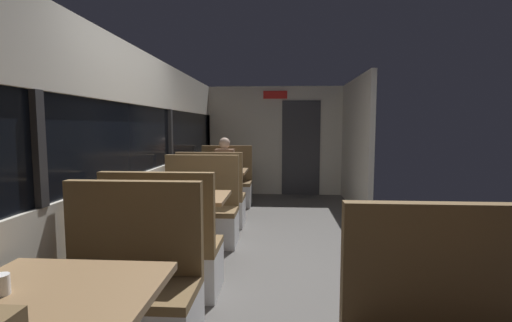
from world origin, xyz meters
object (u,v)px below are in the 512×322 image
dining_table_far_window (219,176)px  dining_table_mid_window (185,205)px  coffee_cup_secondary (1,285)px  bench_far_window_facing_entry (226,188)px  dining_table_near_window (59,309)px  seated_passenger (225,177)px  bench_mid_window_facing_entry (200,217)px  bench_mid_window_facing_end (165,257)px  coffee_cup_primary (209,168)px  bench_near_window_facing_entry (126,301)px  bench_far_window_facing_end (212,203)px

dining_table_far_window → dining_table_mid_window: bearing=-90.0°
coffee_cup_secondary → bench_far_window_facing_entry: bearing=87.7°
dining_table_mid_window → bench_far_window_facing_entry: bearing=90.0°
dining_table_near_window → dining_table_far_window: bearing=90.0°
seated_passenger → bench_mid_window_facing_entry: bearing=-90.0°
bench_mid_window_facing_end → dining_table_far_window: 2.92m
dining_table_near_window → coffee_cup_primary: (-0.15, 4.27, 0.15)m
dining_table_far_window → coffee_cup_primary: (-0.15, -0.15, 0.15)m
bench_near_window_facing_entry → seated_passenger: 4.35m
dining_table_far_window → coffee_cup_secondary: 4.50m
bench_mid_window_facing_end → bench_mid_window_facing_entry: same height
bench_mid_window_facing_entry → dining_table_far_window: (0.00, 1.51, 0.31)m
bench_mid_window_facing_end → bench_mid_window_facing_entry: size_ratio=1.00×
seated_passenger → bench_near_window_facing_entry: bearing=-90.0°
bench_near_window_facing_entry → bench_mid_window_facing_entry: (0.00, 2.21, 0.00)m
dining_table_near_window → dining_table_mid_window: size_ratio=1.00×
dining_table_near_window → bench_near_window_facing_entry: bearing=90.0°
dining_table_near_window → bench_near_window_facing_entry: (0.00, 0.70, -0.31)m
bench_mid_window_facing_entry → dining_table_far_window: bench_mid_window_facing_entry is taller
bench_mid_window_facing_end → seated_passenger: 3.54m
bench_near_window_facing_entry → bench_mid_window_facing_end: bearing=90.0°
dining_table_far_window → bench_far_window_facing_entry: bench_far_window_facing_entry is taller
bench_near_window_facing_entry → bench_mid_window_facing_end: (0.00, 0.81, 0.00)m
bench_far_window_facing_entry → dining_table_mid_window: bearing=-90.0°
dining_table_near_window → bench_mid_window_facing_entry: bench_mid_window_facing_entry is taller
bench_far_window_facing_entry → coffee_cup_primary: size_ratio=12.22×
dining_table_mid_window → bench_far_window_facing_entry: 2.92m
coffee_cup_primary → seated_passenger: bearing=79.1°
bench_mid_window_facing_end → coffee_cup_primary: 2.80m
bench_far_window_facing_entry → coffee_cup_primary: 0.97m
dining_table_near_window → coffee_cup_primary: coffee_cup_primary is taller
dining_table_near_window → coffee_cup_secondary: coffee_cup_secondary is taller
bench_mid_window_facing_entry → coffee_cup_primary: bench_mid_window_facing_entry is taller
dining_table_mid_window → bench_mid_window_facing_entry: 0.77m
dining_table_near_window → dining_table_far_window: (0.00, 4.42, 0.00)m
bench_far_window_facing_end → seated_passenger: size_ratio=0.87×
bench_near_window_facing_entry → bench_far_window_facing_end: (0.00, 3.02, 0.00)m
bench_near_window_facing_entry → bench_far_window_facing_end: size_ratio=1.00×
dining_table_far_window → coffee_cup_secondary: coffee_cup_secondary is taller
bench_near_window_facing_entry → bench_mid_window_facing_end: same height
bench_near_window_facing_entry → bench_far_window_facing_entry: bearing=90.0°
dining_table_near_window → dining_table_mid_window: 2.21m
bench_near_window_facing_entry → coffee_cup_secondary: size_ratio=12.22×
coffee_cup_primary → coffee_cup_secondary: (-0.06, -4.35, 0.00)m
coffee_cup_secondary → bench_mid_window_facing_entry: bearing=86.0°
bench_mid_window_facing_entry → coffee_cup_secondary: bench_mid_window_facing_entry is taller
dining_table_near_window → bench_far_window_facing_entry: bearing=90.0°
dining_table_mid_window → coffee_cup_secondary: 2.30m
bench_far_window_facing_entry → coffee_cup_secondary: (-0.21, -5.19, 0.46)m
dining_table_far_window → bench_far_window_facing_entry: 0.77m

